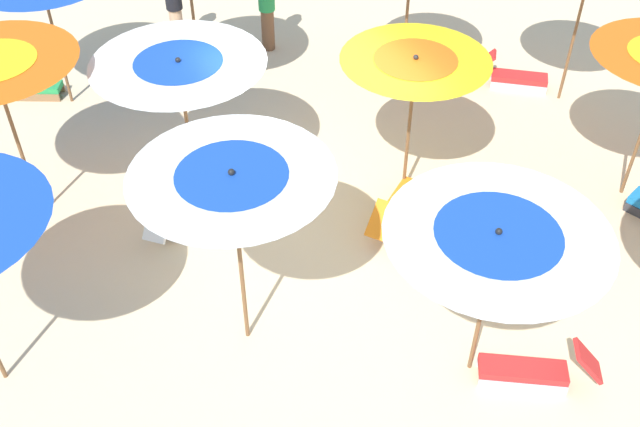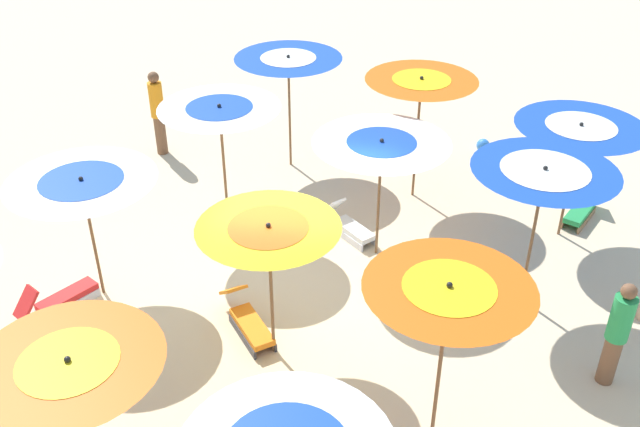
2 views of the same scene
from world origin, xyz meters
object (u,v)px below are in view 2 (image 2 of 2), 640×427
Objects in this scene: beach_umbrella_3 at (543,182)px; beach_umbrella_4 at (381,153)px; beach_umbrella_10 at (71,373)px; beachgoer_2 at (158,111)px; beach_umbrella_0 at (579,137)px; beach_umbrella_7 at (269,238)px; lounger_2 at (249,321)px; beach_umbrella_1 at (421,90)px; lounger_5 at (61,298)px; beach_umbrella_6 at (448,302)px; beach_ball at (483,145)px; beachgoer_1 at (617,333)px; beach_umbrella_8 at (83,190)px; beach_umbrella_2 at (288,66)px; lounger_3 at (581,209)px; lounger_4 at (351,227)px; beach_umbrella_5 at (220,119)px.

beach_umbrella_3 is 1.08× the size of beach_umbrella_4.
beach_umbrella_10 is 1.24× the size of beachgoer_2.
beach_umbrella_4 is (1.05, -3.29, -0.00)m from beach_umbrella_0.
lounger_2 is (-0.37, -0.45, -1.80)m from beach_umbrella_7.
beach_umbrella_1 is 1.11× the size of beach_umbrella_4.
lounger_5 reaches higher than lounger_2.
lounger_5 is (-1.88, -5.81, -2.09)m from beach_umbrella_6.
beach_umbrella_6 is at bearing -24.11° from beach_umbrella_0.
beach_umbrella_3 reaches higher than beach_umbrella_0.
beach_umbrella_10 is 7.96× the size of beach_ball.
beachgoer_1 is at bearing 30.18° from beach_umbrella_3.
beach_umbrella_8 is at bearing -157.87° from beach_umbrella_10.
beach_umbrella_1 is 1.96× the size of lounger_5.
beach_umbrella_10 is 1.83× the size of lounger_5.
beach_umbrella_2 is 5.31m from beach_umbrella_8.
beach_umbrella_6 reaches higher than lounger_2.
beach_umbrella_8 is 1.66× the size of lounger_2.
beach_umbrella_8 is (-2.37, -5.34, -0.35)m from beach_umbrella_6.
beach_umbrella_2 is 6.33m from lounger_3.
beachgoer_1 is (4.79, 2.81, -1.36)m from beach_umbrella_1.
beachgoer_2 is at bearing -165.95° from lounger_4.
beach_umbrella_4 is 0.90× the size of beach_umbrella_5.
beach_umbrella_0 is 1.75× the size of lounger_5.
beach_umbrella_6 is (4.46, 3.75, 0.04)m from beach_umbrella_5.
beach_umbrella_8 is at bearing -37.28° from beach_umbrella_5.
beach_umbrella_10 is at bearing -48.87° from beach_umbrella_3.
beach_umbrella_4 is at bearing -166.47° from beach_umbrella_6.
beach_umbrella_10 is at bearing -115.33° from lounger_5.
beach_umbrella_2 reaches higher than beach_umbrella_4.
beach_umbrella_3 is 8.33× the size of beach_ball.
lounger_5 is at bearing -27.70° from beach_umbrella_2.
beach_umbrella_2 is 0.97× the size of beach_umbrella_5.
beach_umbrella_3 is at bearing 131.13° from beach_umbrella_10.
beachgoer_2 is (-0.15, -2.91, -1.23)m from beach_umbrella_2.
beach_umbrella_3 is at bearing 18.98° from lounger_4.
beachgoer_2 is (-3.21, -4.97, -0.97)m from beach_umbrella_4.
lounger_5 is 8.26m from beachgoer_1.
beachgoer_1 is 0.89× the size of beachgoer_2.
beach_umbrella_5 is 2.33× the size of lounger_4.
beachgoer_2 is (-4.93, -0.62, -0.94)m from beach_umbrella_8.
beach_umbrella_6 is at bearing -24.70° from beach_umbrella_3.
lounger_3 is (0.46, 3.18, -2.05)m from beach_umbrella_1.
beach_umbrella_4 reaches higher than lounger_2.
beach_umbrella_3 is 1.91× the size of lounger_5.
lounger_5 is at bearing -51.31° from beach_umbrella_1.
beach_umbrella_8 is 3.17m from lounger_2.
beach_umbrella_0 is 2.92m from beach_umbrella_1.
beach_umbrella_1 reaches higher than beach_umbrella_0.
beach_umbrella_3 is at bearing -23.20° from beach_umbrella_0.
beach_ball is at bearing 104.76° from beachgoer_2.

